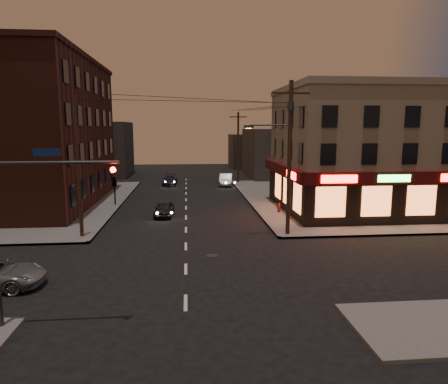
{
  "coord_description": "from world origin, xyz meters",
  "views": [
    {
      "loc": [
        0.14,
        -19.69,
        7.18
      ],
      "look_at": [
        2.43,
        4.87,
        3.2
      ],
      "focal_mm": 32.0,
      "sensor_mm": 36.0,
      "label": 1
    }
  ],
  "objects": [
    {
      "name": "sedan_mid",
      "position": [
        5.0,
        29.83,
        0.74
      ],
      "size": [
        2.16,
        4.68,
        1.49
      ],
      "primitive_type": "imported",
      "rotation": [
        0.0,
        0.0,
        -0.13
      ],
      "color": "gray",
      "rests_on": "ground"
    },
    {
      "name": "ground",
      "position": [
        0.0,
        0.0,
        0.0
      ],
      "size": [
        120.0,
        120.0,
        0.0
      ],
      "primitive_type": "plane",
      "color": "black",
      "rests_on": "ground"
    },
    {
      "name": "utility_pole_far",
      "position": [
        6.8,
        32.0,
        4.65
      ],
      "size": [
        0.26,
        0.26,
        9.0
      ],
      "primitive_type": "cylinder",
      "color": "#382619",
      "rests_on": "sidewalk_ne"
    },
    {
      "name": "sedan_near",
      "position": [
        -1.78,
        12.64,
        0.61
      ],
      "size": [
        1.69,
        3.68,
        1.22
      ],
      "primitive_type": "imported",
      "rotation": [
        0.0,
        0.0,
        -0.07
      ],
      "color": "black",
      "rests_on": "ground"
    },
    {
      "name": "fire_hydrant",
      "position": [
        7.8,
        12.67,
        0.56
      ],
      "size": [
        0.34,
        0.34,
        0.75
      ],
      "rotation": [
        0.0,
        0.0,
        -0.27
      ],
      "color": "maroon",
      "rests_on": "sidewalk_ne"
    },
    {
      "name": "sedan_far",
      "position": [
        -2.06,
        30.91,
        0.61
      ],
      "size": [
        1.89,
        4.27,
        1.22
      ],
      "primitive_type": "imported",
      "rotation": [
        0.0,
        0.0,
        -0.04
      ],
      "color": "black",
      "rests_on": "ground"
    },
    {
      "name": "bg_building_nw",
      "position": [
        -13.0,
        42.0,
        4.0
      ],
      "size": [
        9.0,
        10.0,
        8.0
      ],
      "primitive_type": "cube",
      "color": "#3F3D3A",
      "rests_on": "ground"
    },
    {
      "name": "traffic_signal",
      "position": [
        -5.57,
        -5.6,
        4.16
      ],
      "size": [
        4.49,
        0.32,
        6.47
      ],
      "color": "#333538",
      "rests_on": "ground"
    },
    {
      "name": "sidewalk_ne",
      "position": [
        18.0,
        19.0,
        0.07
      ],
      "size": [
        24.0,
        28.0,
        0.15
      ],
      "primitive_type": "cube",
      "color": "#514F4C",
      "rests_on": "ground"
    },
    {
      "name": "bg_building_ne_b",
      "position": [
        12.0,
        52.0,
        3.0
      ],
      "size": [
        8.0,
        8.0,
        6.0
      ],
      "primitive_type": "cube",
      "color": "#3F3D3A",
      "rests_on": "ground"
    },
    {
      "name": "pizza_building",
      "position": [
        15.93,
        13.43,
        5.35
      ],
      "size": [
        15.85,
        12.85,
        10.5
      ],
      "color": "gray",
      "rests_on": "sidewalk_ne"
    },
    {
      "name": "utility_pole_main",
      "position": [
        6.68,
        5.8,
        5.76
      ],
      "size": [
        4.2,
        0.44,
        10.0
      ],
      "color": "#382619",
      "rests_on": "sidewalk_ne"
    },
    {
      "name": "brick_apartment",
      "position": [
        -14.5,
        19.0,
        6.65
      ],
      "size": [
        12.0,
        20.0,
        13.0
      ],
      "primitive_type": "cube",
      "color": "#451F16",
      "rests_on": "sidewalk_nw"
    },
    {
      "name": "bg_building_ne_a",
      "position": [
        14.0,
        38.0,
        3.5
      ],
      "size": [
        10.0,
        12.0,
        7.0
      ],
      "primitive_type": "cube",
      "color": "#3F3D3A",
      "rests_on": "ground"
    },
    {
      "name": "utility_pole_west",
      "position": [
        -6.8,
        6.5,
        4.65
      ],
      "size": [
        0.24,
        0.24,
        9.0
      ],
      "primitive_type": "cylinder",
      "color": "#382619",
      "rests_on": "sidewalk_nw"
    }
  ]
}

